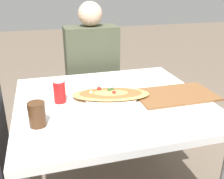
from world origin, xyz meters
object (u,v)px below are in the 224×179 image
Objects in this scene: chair_far_seated at (90,85)px; drink_glass at (37,114)px; dining_table at (112,111)px; soda_can at (60,92)px; person_seated at (92,66)px; pizza_main at (111,95)px.

chair_far_seated is 7.58× the size of drink_glass.
dining_table is 0.32m from soda_can.
chair_far_seated is 7.16× the size of soda_can.
dining_table is 0.89× the size of person_seated.
chair_far_seated is (0.03, 0.83, -0.15)m from dining_table.
person_seated reaches higher than dining_table.
soda_can is at bearing 175.77° from pizza_main.
pizza_main reaches higher than dining_table.
person_seated is 0.69m from pizza_main.
dining_table is 1.21× the size of chair_far_seated.
person_seated is 10.33× the size of drink_glass.
chair_far_seated is at bearing 88.21° from pizza_main.
person_seated reaches higher than chair_far_seated.
drink_glass is at bearing -155.64° from dining_table.
dining_table is at bearing 87.76° from person_seated.
soda_can is at bearing 170.43° from dining_table.
drink_glass is (-0.44, -0.90, 0.07)m from person_seated.
soda_can is 1.06× the size of drink_glass.
chair_far_seated is at bearing 67.78° from soda_can.
dining_table is 0.47m from drink_glass.
chair_far_seated is at bearing -90.00° from person_seated.
dining_table is 0.09m from pizza_main.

